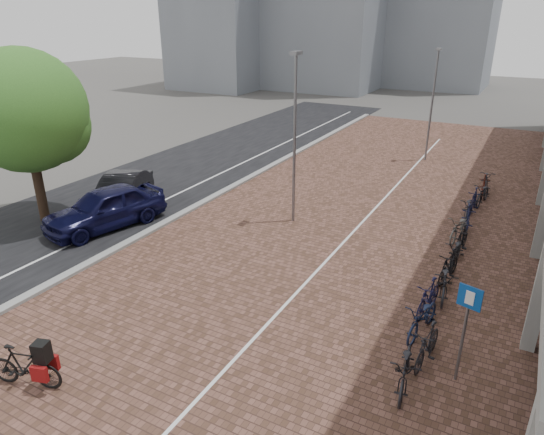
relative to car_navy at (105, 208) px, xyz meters
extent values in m
plane|color=#474442|center=(7.05, -4.58, -0.86)|extent=(140.00, 140.00, 0.00)
cube|color=brown|center=(9.05, 7.42, -0.85)|extent=(14.50, 42.00, 0.04)
cube|color=black|center=(-1.95, 7.42, -0.85)|extent=(8.00, 50.00, 0.03)
cube|color=gray|center=(1.95, 7.42, -0.79)|extent=(0.35, 42.00, 0.14)
cube|color=white|center=(0.05, 7.42, -0.83)|extent=(0.12, 44.00, 0.00)
cube|color=white|center=(9.25, 7.42, -0.82)|extent=(0.10, 30.00, 0.00)
cube|color=#999994|center=(15.85, -0.58, 0.84)|extent=(0.35, 0.35, 3.40)
imported|color=black|center=(0.00, 0.00, 0.00)|extent=(3.25, 5.38, 1.71)
imported|color=black|center=(-1.13, 2.04, -0.11)|extent=(3.23, 4.81, 1.50)
imported|color=black|center=(5.40, -7.81, -0.29)|extent=(1.95, 1.06, 1.13)
cube|color=black|center=(5.40, -7.81, 0.21)|extent=(0.42, 0.40, 0.51)
cube|color=maroon|center=(5.18, -7.81, -0.24)|extent=(0.41, 0.22, 0.39)
cube|color=maroon|center=(5.62, -7.81, -0.24)|extent=(0.41, 0.22, 0.39)
cylinder|color=slate|center=(14.37, -2.76, 0.35)|extent=(0.07, 0.07, 2.42)
cube|color=#0B4193|center=(14.37, -2.79, 1.51)|extent=(0.54, 0.19, 0.55)
cylinder|color=slate|center=(6.57, 4.22, 2.58)|extent=(0.12, 0.12, 6.88)
cylinder|color=gray|center=(9.50, 16.50, 2.35)|extent=(0.12, 0.12, 6.41)
cylinder|color=#382619|center=(-2.93, -0.72, 0.71)|extent=(0.40, 0.40, 3.13)
sphere|color=#346522|center=(-2.93, -0.72, 3.84)|extent=(4.92, 4.92, 4.92)
sphere|color=#346522|center=(-2.38, -0.05, 3.17)|extent=(3.13, 3.13, 3.13)
imported|color=black|center=(13.33, -3.58, -0.34)|extent=(0.94, 2.05, 1.04)
imported|color=black|center=(13.58, -2.43, -0.33)|extent=(0.70, 1.79, 1.05)
imported|color=#151E39|center=(13.23, -1.28, -0.34)|extent=(0.99, 2.06, 1.04)
imported|color=#131336|center=(13.13, -0.13, -0.33)|extent=(0.76, 1.80, 1.05)
imported|color=black|center=(13.40, 1.02, -0.34)|extent=(0.93, 2.04, 1.04)
imported|color=black|center=(13.31, 2.17, -0.33)|extent=(0.79, 1.81, 1.05)
imported|color=black|center=(13.37, 3.32, -0.34)|extent=(0.70, 1.98, 1.04)
imported|color=black|center=(13.36, 4.47, -0.33)|extent=(0.66, 1.79, 1.05)
imported|color=#514E4A|center=(13.13, 5.62, -0.34)|extent=(1.01, 2.06, 1.04)
imported|color=#141939|center=(13.26, 6.77, -0.33)|extent=(0.72, 1.80, 1.05)
imported|color=#222127|center=(13.13, 7.92, -0.34)|extent=(0.81, 2.01, 1.04)
imported|color=black|center=(13.20, 9.07, -0.33)|extent=(0.52, 1.75, 1.05)
imported|color=black|center=(13.46, 10.22, -0.34)|extent=(0.93, 2.04, 1.04)
imported|color=#441912|center=(13.34, 11.37, -0.33)|extent=(0.64, 1.78, 1.05)
imported|color=black|center=(13.34, 12.52, -0.34)|extent=(0.88, 2.03, 1.04)
camera|label=1|loc=(14.92, -13.18, 7.39)|focal=32.23mm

